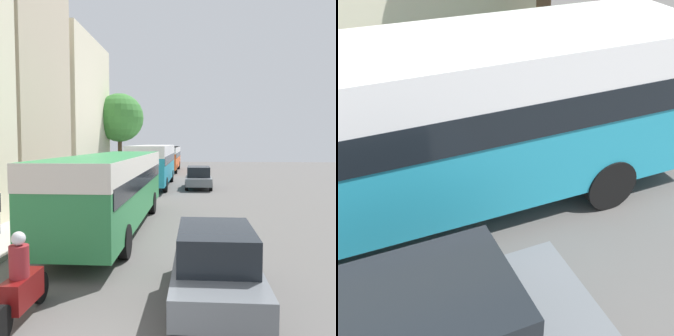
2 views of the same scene
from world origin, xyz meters
The scene contains 1 object.
bus_following centered at (-1.79, 24.25, 2.02)m, with size 2.60×10.52×3.11m.
Camera 2 is at (5.07, 22.98, 5.34)m, focal length 50.00 mm.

